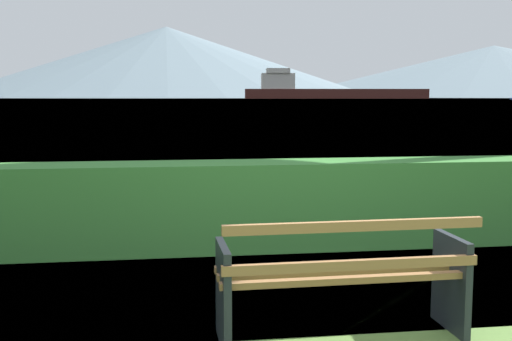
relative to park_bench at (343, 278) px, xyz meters
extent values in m
plane|color=#567A38|center=(0.00, 0.06, -0.43)|extent=(1400.00, 1400.00, 0.00)
plane|color=#7A99A8|center=(0.00, 310.05, -0.42)|extent=(620.00, 620.00, 0.00)
cube|color=olive|center=(0.00, -0.13, 0.02)|extent=(1.70, 0.11, 0.04)
cube|color=olive|center=(0.00, 0.06, 0.02)|extent=(1.70, 0.11, 0.04)
cube|color=olive|center=(-0.01, 0.25, 0.02)|extent=(1.70, 0.11, 0.04)
cube|color=olive|center=(0.00, -0.21, 0.14)|extent=(1.70, 0.08, 0.06)
cube|color=olive|center=(0.01, -0.25, 0.41)|extent=(1.70, 0.08, 0.06)
cube|color=#1E2328|center=(-0.81, 0.02, -0.09)|extent=(0.06, 0.51, 0.68)
cube|color=#1E2328|center=(0.81, 0.06, -0.09)|extent=(0.06, 0.51, 0.68)
cube|color=#387A33|center=(0.00, 2.66, 0.04)|extent=(8.67, 0.66, 0.94)
cube|color=#471E19|center=(87.18, 319.90, 2.08)|extent=(96.14, 25.36, 5.02)
cube|color=silver|center=(56.95, 323.36, 8.61)|extent=(18.50, 15.04, 8.03)
cube|color=silver|center=(56.95, 323.36, 13.88)|extent=(13.57, 15.92, 2.51)
cone|color=slate|center=(0.00, 537.65, 28.99)|extent=(351.27, 351.27, 58.83)
cone|color=slate|center=(297.89, 546.23, 23.17)|extent=(394.09, 394.09, 47.20)
camera|label=1|loc=(-1.16, -4.02, 1.23)|focal=44.23mm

